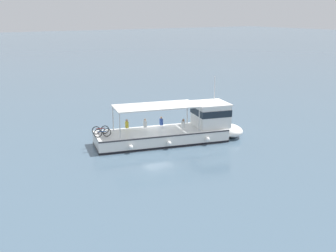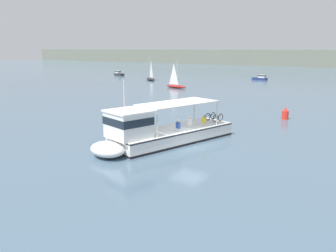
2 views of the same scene
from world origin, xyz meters
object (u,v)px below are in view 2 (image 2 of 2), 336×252
Objects in this scene: ferry_main at (158,133)px; motorboat_mid_channel at (119,73)px; sailboat_horizon_west at (176,85)px; sailboat_outer_anchorage at (151,78)px; motorboat_far_right at (261,78)px; channel_buoy at (285,114)px.

ferry_main is 3.42× the size of motorboat_mid_channel.
sailboat_horizon_west is 1.00× the size of sailboat_outer_anchorage.
motorboat_mid_channel is at bearing 156.84° from sailboat_outer_anchorage.
motorboat_mid_channel is at bearing -167.79° from motorboat_far_right.
ferry_main is 74.63m from motorboat_mid_channel.
sailboat_horizon_west is 36.24m from motorboat_mid_channel.
ferry_main is at bearing -44.80° from motorboat_mid_channel.
ferry_main is 62.61m from motorboat_far_right.
channel_buoy is at bearing -32.13° from motorboat_mid_channel.
ferry_main is 9.34× the size of channel_buoy.
motorboat_far_right is at bearing 113.11° from channel_buoy.
channel_buoy is (40.84, -29.11, 0.03)m from sailboat_outer_anchorage.
sailboat_outer_anchorage is 18.79m from motorboat_mid_channel.
sailboat_outer_anchorage reaches higher than ferry_main.
motorboat_mid_channel is at bearing 135.20° from ferry_main.
sailboat_outer_anchorage is (-21.67, -15.82, -0.00)m from motorboat_far_right.
ferry_main is at bearing -107.79° from channel_buoy.
sailboat_horizon_west reaches higher than motorboat_mid_channel.
motorboat_far_right is at bearing 74.27° from sailboat_horizon_west.
motorboat_far_right is at bearing 36.13° from sailboat_outer_anchorage.
sailboat_horizon_west is 27.29m from motorboat_far_right.
motorboat_far_right is 0.69× the size of sailboat_outer_anchorage.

